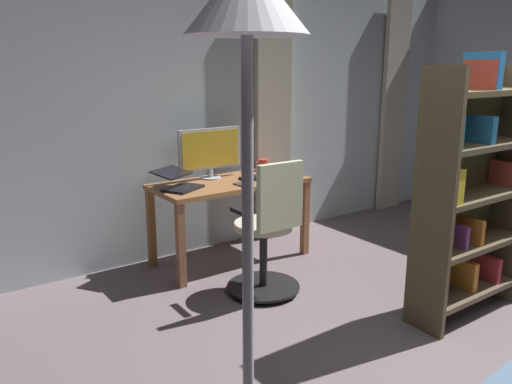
% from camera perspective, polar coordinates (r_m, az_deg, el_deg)
% --- Properties ---
extents(back_room_partition, '(5.85, 0.10, 2.73)m').
position_cam_1_polar(back_room_partition, '(4.93, -1.96, 10.11)').
color(back_room_partition, silver).
rests_on(back_room_partition, ground).
extents(curtain_left_panel, '(0.36, 0.06, 2.50)m').
position_cam_1_polar(curtain_left_panel, '(6.28, 15.12, 9.46)').
color(curtain_left_panel, beige).
rests_on(curtain_left_panel, ground).
extents(curtain_right_panel, '(0.41, 0.06, 2.50)m').
position_cam_1_polar(curtain_right_panel, '(5.04, 1.94, 8.93)').
color(curtain_right_panel, beige).
rests_on(curtain_right_panel, ground).
extents(desk, '(1.34, 0.62, 0.72)m').
position_cam_1_polar(desk, '(4.45, -2.90, -0.04)').
color(desk, '#95623A').
rests_on(desk, ground).
extents(office_chair, '(0.56, 0.56, 1.04)m').
position_cam_1_polar(office_chair, '(3.79, 1.41, -4.70)').
color(office_chair, black).
rests_on(office_chair, ground).
extents(computer_monitor, '(0.61, 0.18, 0.44)m').
position_cam_1_polar(computer_monitor, '(4.50, -5.15, 4.64)').
color(computer_monitor, '#B7BCC1').
rests_on(computer_monitor, desk).
extents(computer_keyboard, '(0.38, 0.14, 0.02)m').
position_cam_1_polar(computer_keyboard, '(4.52, 0.53, 1.69)').
color(computer_keyboard, black).
rests_on(computer_keyboard, desk).
extents(laptop, '(0.42, 0.43, 0.16)m').
position_cam_1_polar(laptop, '(4.17, -8.62, 1.07)').
color(laptop, black).
rests_on(laptop, desk).
extents(computer_mouse, '(0.06, 0.10, 0.04)m').
position_cam_1_polar(computer_mouse, '(4.79, -1.16, 2.46)').
color(computer_mouse, '#B7BCC1').
rests_on(computer_mouse, desk).
extents(cell_phone_by_monitor, '(0.07, 0.14, 0.01)m').
position_cam_1_polar(cell_phone_by_monitor, '(4.26, -1.70, 0.82)').
color(cell_phone_by_monitor, '#333338').
rests_on(cell_phone_by_monitor, desk).
extents(mug_tea, '(0.14, 0.09, 0.11)m').
position_cam_1_polar(mug_tea, '(4.86, 0.75, 3.05)').
color(mug_tea, '#CC3D33').
rests_on(mug_tea, desk).
extents(bookshelf, '(0.92, 0.30, 1.78)m').
position_cam_1_polar(bookshelf, '(3.72, 22.49, 0.12)').
color(bookshelf, brown).
rests_on(bookshelf, ground).
extents(floor_lamp, '(0.29, 0.29, 1.94)m').
position_cam_1_polar(floor_lamp, '(1.23, -0.98, 8.60)').
color(floor_lamp, black).
rests_on(floor_lamp, ground).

